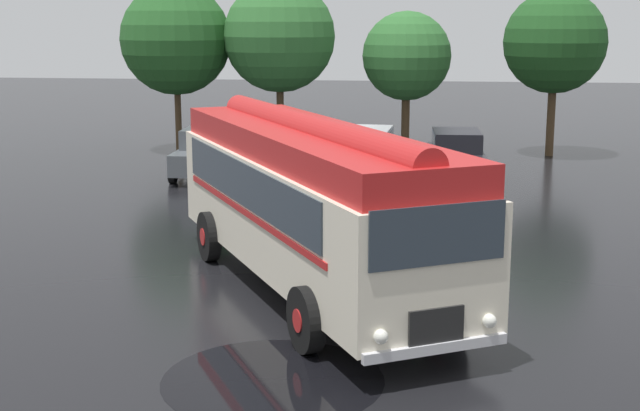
{
  "coord_description": "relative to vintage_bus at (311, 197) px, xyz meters",
  "views": [
    {
      "loc": [
        1.46,
        -16.27,
        5.32
      ],
      "look_at": [
        -0.75,
        2.07,
        1.4
      ],
      "focal_mm": 50.0,
      "sensor_mm": 36.0,
      "label": 1
    }
  ],
  "objects": [
    {
      "name": "vintage_bus",
      "position": [
        0.0,
        0.0,
        0.0
      ],
      "size": [
        7.01,
        10.02,
        3.49
      ],
      "color": "silver",
      "rests_on": "ground"
    },
    {
      "name": "tree_left_of_centre",
      "position": [
        -3.58,
        17.93,
        2.64
      ],
      "size": [
        4.35,
        4.35,
        6.76
      ],
      "color": "#4C3823",
      "rests_on": "ground"
    },
    {
      "name": "puddle_patch",
      "position": [
        0.01,
        -4.52,
        -1.89
      ],
      "size": [
        3.35,
        3.35,
        0.01
      ],
      "primitive_type": "cylinder",
      "color": "black",
      "rests_on": "ground"
    },
    {
      "name": "car_near_left",
      "position": [
        -5.13,
        12.31,
        -1.05
      ],
      "size": [
        2.04,
        4.24,
        1.66
      ],
      "color": "#4C5156",
      "rests_on": "ground"
    },
    {
      "name": "ground_plane",
      "position": [
        0.74,
        -0.56,
        -1.89
      ],
      "size": [
        120.0,
        120.0,
        0.0
      ],
      "primitive_type": "plane",
      "color": "black"
    },
    {
      "name": "car_mid_left",
      "position": [
        -2.4,
        12.5,
        -1.05
      ],
      "size": [
        2.21,
        4.32,
        1.66
      ],
      "color": "#4C5156",
      "rests_on": "ground"
    },
    {
      "name": "tree_right_of_centre",
      "position": [
        6.93,
        18.55,
        2.46
      ],
      "size": [
        3.92,
        3.92,
        6.34
      ],
      "color": "#4C3823",
      "rests_on": "ground"
    },
    {
      "name": "tree_centre",
      "position": [
        1.27,
        18.74,
        1.92
      ],
      "size": [
        3.48,
        3.48,
        5.56
      ],
      "color": "#4C3823",
      "rests_on": "ground"
    },
    {
      "name": "car_mid_right",
      "position": [
        0.23,
        12.79,
        -1.05
      ],
      "size": [
        2.17,
        4.3,
        1.66
      ],
      "color": "#B7BABF",
      "rests_on": "ground"
    },
    {
      "name": "car_far_right",
      "position": [
        3.2,
        12.48,
        -1.05
      ],
      "size": [
        2.11,
        4.27,
        1.66
      ],
      "color": "black",
      "rests_on": "ground"
    },
    {
      "name": "tree_far_left",
      "position": [
        -7.72,
        17.92,
        2.63
      ],
      "size": [
        4.37,
        4.37,
        6.64
      ],
      "color": "#4C3823",
      "rests_on": "ground"
    }
  ]
}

